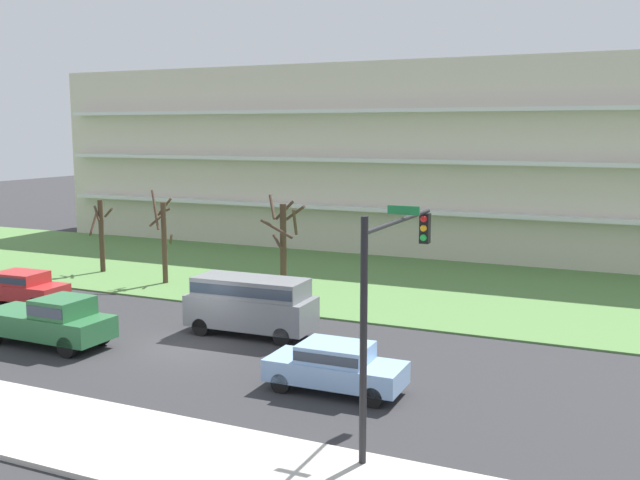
% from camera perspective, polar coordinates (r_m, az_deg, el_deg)
% --- Properties ---
extents(ground, '(160.00, 160.00, 0.00)m').
position_cam_1_polar(ground, '(28.61, -10.40, -8.25)').
color(ground, '#2D2D30').
extents(sidewalk_curb_near, '(80.00, 4.00, 0.15)m').
position_cam_1_polar(sidewalk_curb_near, '(22.90, -22.24, -12.94)').
color(sidewalk_curb_near, '#BCB7AD').
rests_on(sidewalk_curb_near, ground).
extents(grass_lawn_strip, '(80.00, 16.00, 0.08)m').
position_cam_1_polar(grass_lawn_strip, '(40.49, 1.03, -3.05)').
color(grass_lawn_strip, '#547F42').
rests_on(grass_lawn_strip, ground).
extents(apartment_building, '(51.88, 11.91, 12.59)m').
position_cam_1_polar(apartment_building, '(52.32, 7.01, 6.44)').
color(apartment_building, beige).
rests_on(apartment_building, ground).
extents(tree_far_left, '(1.36, 1.37, 4.26)m').
position_cam_1_polar(tree_far_left, '(43.84, -16.78, 0.46)').
color(tree_far_left, '#423023').
rests_on(tree_far_left, ground).
extents(tree_left, '(1.30, 1.42, 5.08)m').
position_cam_1_polar(tree_left, '(39.73, -12.18, 0.26)').
color(tree_left, '#4C3828').
rests_on(tree_left, ground).
extents(tree_center, '(1.93, 2.06, 4.93)m').
position_cam_1_polar(tree_center, '(37.59, -2.88, 0.10)').
color(tree_center, '#423023').
rests_on(tree_center, ground).
extents(pickup_green_near_left, '(5.43, 2.08, 1.95)m').
position_cam_1_polar(pickup_green_near_left, '(29.91, -20.35, -5.90)').
color(pickup_green_near_left, '#2D6B3D').
rests_on(pickup_green_near_left, ground).
extents(sedan_red_center_left, '(4.48, 2.00, 1.57)m').
position_cam_1_polar(sedan_red_center_left, '(37.45, -22.36, -3.37)').
color(sedan_red_center_left, '#B22828').
rests_on(sedan_red_center_left, ground).
extents(sedan_blue_center_right, '(4.43, 1.88, 1.57)m').
position_cam_1_polar(sedan_blue_center_right, '(23.35, 1.22, -9.77)').
color(sedan_blue_center_right, '#8CB2E0').
rests_on(sedan_blue_center_right, ground).
extents(van_gray_near_right, '(5.26, 2.17, 2.36)m').
position_cam_1_polar(van_gray_near_right, '(29.55, -5.45, -4.80)').
color(van_gray_near_right, slate).
rests_on(van_gray_near_right, ground).
extents(traffic_signal_mast, '(0.90, 5.37, 6.25)m').
position_cam_1_polar(traffic_signal_mast, '(18.99, 5.44, -3.43)').
color(traffic_signal_mast, black).
rests_on(traffic_signal_mast, ground).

